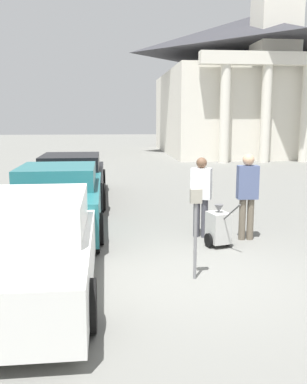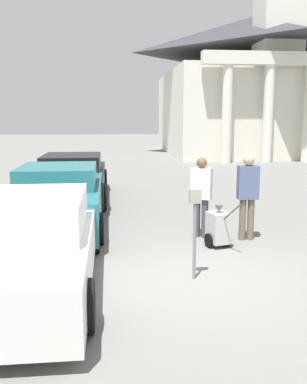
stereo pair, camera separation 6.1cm
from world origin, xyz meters
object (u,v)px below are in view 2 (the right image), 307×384
(parked_car_black, at_px, (73,178))
(equipment_cart, at_px, (218,227))
(parked_car_white, at_px, (31,244))
(parked_car_teal, at_px, (60,198))
(person_supervisor, at_px, (248,191))
(church, at_px, (253,75))
(parking_meter, at_px, (195,217))
(person_worker, at_px, (201,192))

(parked_car_black, height_order, equipment_cart, parked_car_black)
(parked_car_white, height_order, parked_car_teal, parked_car_teal)
(parked_car_black, xyz_separation_m, person_supervisor, (3.97, -4.77, 0.35))
(church, bearing_deg, parked_car_teal, -118.66)
(parked_car_black, bearing_deg, parking_meter, -70.59)
(person_worker, distance_m, person_supervisor, 0.95)
(parked_car_black, height_order, church, church)
(parked_car_teal, relative_size, church, 0.19)
(person_worker, bearing_deg, parked_car_white, 63.26)
(parking_meter, relative_size, church, 0.06)
(person_supervisor, bearing_deg, equipment_cart, 33.73)
(parked_car_black, distance_m, person_supervisor, 6.21)
(parked_car_teal, bearing_deg, person_worker, -20.08)
(parked_car_teal, height_order, person_worker, person_worker)
(parked_car_white, xyz_separation_m, person_supervisor, (3.97, 2.14, 0.36))
(parked_car_black, xyz_separation_m, equipment_cart, (3.27, -5.19, -0.28))
(equipment_cart, height_order, church, church)
(parked_car_teal, height_order, parked_car_black, parked_car_teal)
(person_supervisor, bearing_deg, parked_car_white, 31.10)
(parked_car_white, distance_m, parked_car_black, 6.91)
(person_supervisor, distance_m, equipment_cart, 1.03)
(parked_car_teal, bearing_deg, parked_car_white, -90.46)
(parked_car_black, relative_size, person_supervisor, 2.96)
(parked_car_black, height_order, person_supervisor, person_supervisor)
(person_supervisor, bearing_deg, person_worker, -15.67)
(parking_meter, bearing_deg, person_supervisor, 54.09)
(parked_car_teal, relative_size, equipment_cart, 4.75)
(parked_car_teal, xyz_separation_m, church, (11.10, 20.31, 4.77))
(parked_car_black, relative_size, church, 0.21)
(parking_meter, distance_m, equipment_cart, 1.93)
(parked_car_teal, bearing_deg, person_supervisor, -19.81)
(equipment_cart, bearing_deg, parked_car_white, -166.95)
(parked_car_white, height_order, parking_meter, parking_meter)
(parked_car_teal, distance_m, parked_car_black, 3.38)
(church, bearing_deg, equipment_cart, -109.50)
(parked_car_black, xyz_separation_m, parking_meter, (2.47, -6.84, 0.32))
(equipment_cart, xyz_separation_m, church, (7.83, 22.12, 5.07))
(parking_meter, distance_m, person_supervisor, 2.55)
(parked_car_white, bearing_deg, parking_meter, 1.24)
(parking_meter, bearing_deg, equipment_cart, 64.16)
(person_worker, relative_size, person_supervisor, 0.95)
(parked_car_black, bearing_deg, church, 56.29)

